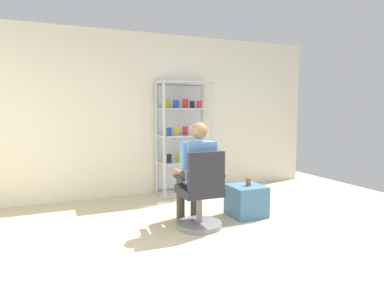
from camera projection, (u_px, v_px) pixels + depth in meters
name	position (u px, v px, depth m)	size (l,w,h in m)	color
ground_plane	(253.00, 262.00, 3.27)	(7.20, 7.20, 0.00)	#C6B793
back_wall	(156.00, 115.00, 5.87)	(6.00, 0.10, 2.70)	silver
display_cabinet_main	(183.00, 137.00, 5.85)	(0.90, 0.45, 1.90)	#B7B7BC
office_chair	(201.00, 197.00, 4.13)	(0.57, 0.56, 0.96)	slate
seated_shopkeeper	(196.00, 169.00, 4.25)	(0.50, 0.57, 1.29)	#3F382D
storage_crate	(246.00, 201.00, 4.66)	(0.45, 0.45, 0.42)	teal
tea_glass	(248.00, 182.00, 4.62)	(0.07, 0.07, 0.10)	brown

